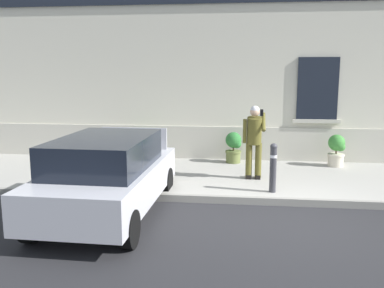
# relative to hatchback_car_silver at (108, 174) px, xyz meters

# --- Properties ---
(ground_plane) EXTENTS (80.00, 80.00, 0.00)m
(ground_plane) POSITION_rel_hatchback_car_silver_xyz_m (3.27, 0.02, -0.79)
(ground_plane) COLOR #232326
(sidewalk) EXTENTS (24.00, 3.60, 0.15)m
(sidewalk) POSITION_rel_hatchback_car_silver_xyz_m (3.27, 2.82, -0.71)
(sidewalk) COLOR #99968E
(sidewalk) RESTS_ON ground
(curb_edge) EXTENTS (24.00, 0.12, 0.15)m
(curb_edge) POSITION_rel_hatchback_car_silver_xyz_m (3.27, 0.96, -0.71)
(curb_edge) COLOR gray
(curb_edge) RESTS_ON ground
(building_facade) EXTENTS (24.00, 1.52, 7.50)m
(building_facade) POSITION_rel_hatchback_car_silver_xyz_m (3.28, 5.31, 2.94)
(building_facade) COLOR beige
(building_facade) RESTS_ON ground
(hatchback_car_silver) EXTENTS (1.86, 4.10, 1.50)m
(hatchback_car_silver) POSITION_rel_hatchback_car_silver_xyz_m (0.00, 0.00, 0.00)
(hatchback_car_silver) COLOR #B7B7BF
(hatchback_car_silver) RESTS_ON ground
(bollard_near_person) EXTENTS (0.15, 0.15, 1.04)m
(bollard_near_person) POSITION_rel_hatchback_car_silver_xyz_m (3.10, 1.37, -0.08)
(bollard_near_person) COLOR #333338
(bollard_near_person) RESTS_ON sidewalk
(person_on_phone) EXTENTS (0.51, 0.50, 1.74)m
(person_on_phone) POSITION_rel_hatchback_car_silver_xyz_m (2.73, 2.38, 0.36)
(person_on_phone) COLOR #514C1E
(person_on_phone) RESTS_ON sidewalk
(planter_charcoal) EXTENTS (0.44, 0.44, 0.86)m
(planter_charcoal) POSITION_rel_hatchback_car_silver_xyz_m (-0.52, 4.14, -0.18)
(planter_charcoal) COLOR #2D2D30
(planter_charcoal) RESTS_ON sidewalk
(planter_olive) EXTENTS (0.44, 0.44, 0.86)m
(planter_olive) POSITION_rel_hatchback_car_silver_xyz_m (2.23, 4.16, -0.18)
(planter_olive) COLOR #606B38
(planter_olive) RESTS_ON sidewalk
(planter_cream) EXTENTS (0.44, 0.44, 0.86)m
(planter_cream) POSITION_rel_hatchback_car_silver_xyz_m (4.97, 4.04, -0.18)
(planter_cream) COLOR beige
(planter_cream) RESTS_ON sidewalk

